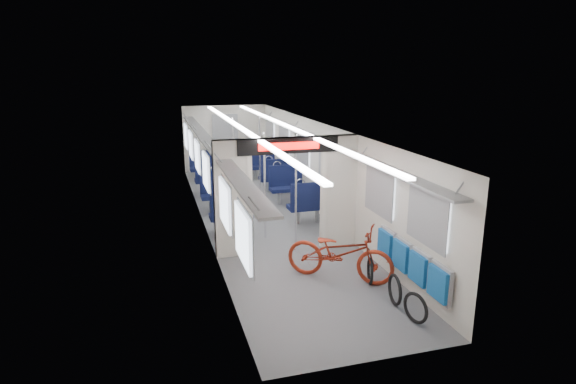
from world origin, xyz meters
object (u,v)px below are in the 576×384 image
object	(u,v)px
bike_hoop_b	(395,291)
stanchion_far_right	(260,159)
bicycle	(340,253)
flip_bench	(411,262)
bike_hoop_c	(370,272)
stanchion_far_left	(234,160)
seat_bay_near_right	(297,191)
seat_bay_far_left	(207,170)
seat_bay_far_right	(268,168)
seat_bay_near_left	(225,199)
stanchion_near_right	(296,190)
stanchion_near_left	(265,187)
bike_hoop_a	(415,309)

from	to	relation	value
bike_hoop_b	stanchion_far_right	xyz separation A→B (m)	(-0.67, 6.53, 0.92)
bicycle	bike_hoop_b	distance (m)	1.23
flip_bench	bike_hoop_b	world-z (taller)	flip_bench
bike_hoop_c	stanchion_far_left	xyz separation A→B (m)	(-1.33, 5.77, 0.94)
bike_hoop_b	stanchion_far_right	bearing A→B (deg)	95.85
bicycle	bike_hoop_b	bearing A→B (deg)	-119.60
flip_bench	seat_bay_near_right	bearing A→B (deg)	94.90
seat_bay_far_left	seat_bay_far_right	xyz separation A→B (m)	(1.87, -0.25, 0.01)
bike_hoop_b	stanchion_far_right	distance (m)	6.63
seat_bay_near_left	stanchion_near_right	world-z (taller)	stanchion_near_right
bicycle	seat_bay_far_right	size ratio (longest dim) A/B	0.88
seat_bay_near_right	stanchion_far_right	bearing A→B (deg)	113.95
flip_bench	stanchion_near_left	distance (m)	3.71
bicycle	stanchion_near_right	bearing A→B (deg)	42.44
flip_bench	stanchion_far_left	size ratio (longest dim) A/B	0.93
flip_bench	stanchion_near_right	distance (m)	3.08
stanchion_near_left	seat_bay_far_right	bearing A→B (deg)	75.46
bike_hoop_b	seat_bay_near_left	distance (m)	5.26
seat_bay_far_right	stanchion_far_right	world-z (taller)	stanchion_far_right
seat_bay_near_right	stanchion_far_left	distance (m)	2.06
seat_bay_near_right	stanchion_near_right	size ratio (longest dim) A/B	0.96
flip_bench	stanchion_near_left	size ratio (longest dim) A/B	0.93
bike_hoop_c	stanchion_far_left	distance (m)	6.00
bicycle	stanchion_near_right	distance (m)	2.07
bike_hoop_a	seat_bay_near_left	world-z (taller)	seat_bay_near_left
flip_bench	bike_hoop_b	size ratio (longest dim) A/B	4.26
bike_hoop_b	bike_hoop_c	bearing A→B (deg)	93.42
stanchion_near_right	seat_bay_near_left	bearing A→B (deg)	123.46
bike_hoop_c	seat_bay_far_left	world-z (taller)	seat_bay_far_left
flip_bench	seat_bay_near_left	xyz separation A→B (m)	(-2.29, 4.67, -0.02)
flip_bench	seat_bay_far_left	world-z (taller)	seat_bay_far_left
bike_hoop_c	seat_bay_far_right	world-z (taller)	seat_bay_far_right
bike_hoop_b	seat_bay_far_right	world-z (taller)	seat_bay_far_right
seat_bay_near_right	stanchion_far_left	size ratio (longest dim) A/B	0.96
stanchion_far_right	stanchion_near_left	bearing A→B (deg)	-100.75
bike_hoop_a	stanchion_near_right	distance (m)	3.82
bike_hoop_b	stanchion_far_left	world-z (taller)	stanchion_far_left
seat_bay_far_right	stanchion_near_left	world-z (taller)	stanchion_near_left
seat_bay_near_right	stanchion_near_right	bearing A→B (deg)	-107.59
flip_bench	bike_hoop_b	bearing A→B (deg)	-149.25
bike_hoop_b	stanchion_near_right	world-z (taller)	stanchion_near_right
flip_bench	bike_hoop_a	xyz separation A→B (m)	(-0.36, -0.81, -0.37)
bike_hoop_a	bike_hoop_c	world-z (taller)	bike_hoop_a
stanchion_near_left	seat_bay_far_left	bearing A→B (deg)	97.74
flip_bench	bike_hoop_c	bearing A→B (deg)	127.25
bicycle	seat_bay_far_left	distance (m)	7.45
bike_hoop_c	stanchion_near_left	distance (m)	3.12
bike_hoop_a	stanchion_near_right	xyz separation A→B (m)	(-0.71, 3.64, 0.94)
bike_hoop_a	seat_bay_near_right	size ratio (longest dim) A/B	0.21
stanchion_far_left	bike_hoop_b	bearing A→B (deg)	-78.12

